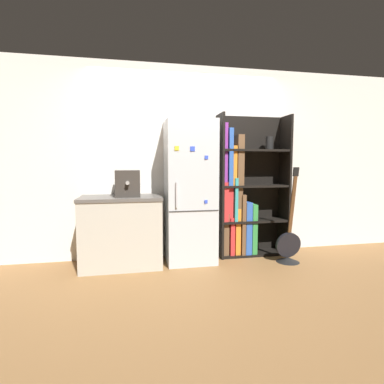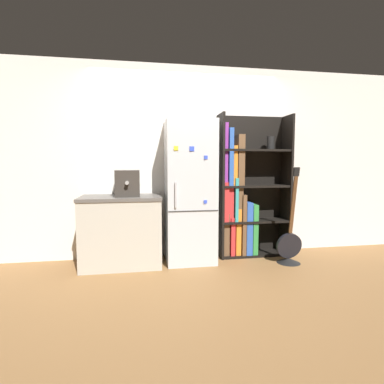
# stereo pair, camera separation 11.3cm
# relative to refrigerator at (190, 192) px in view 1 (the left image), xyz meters

# --- Properties ---
(ground_plane) EXTENTS (16.00, 16.00, 0.00)m
(ground_plane) POSITION_rel_refrigerator_xyz_m (0.00, -0.17, -0.91)
(ground_plane) COLOR olive
(wall_back) EXTENTS (8.00, 0.05, 2.60)m
(wall_back) POSITION_rel_refrigerator_xyz_m (0.00, 0.31, 0.39)
(wall_back) COLOR white
(wall_back) RESTS_ON ground_plane
(refrigerator) EXTENTS (0.62, 0.59, 1.82)m
(refrigerator) POSITION_rel_refrigerator_xyz_m (0.00, 0.00, 0.00)
(refrigerator) COLOR silver
(refrigerator) RESTS_ON ground_plane
(bookshelf) EXTENTS (0.99, 0.35, 1.94)m
(bookshelf) POSITION_rel_refrigerator_xyz_m (0.78, 0.14, -0.08)
(bookshelf) COLOR black
(bookshelf) RESTS_ON ground_plane
(kitchen_counter) EXTENTS (0.99, 0.63, 0.87)m
(kitchen_counter) POSITION_rel_refrigerator_xyz_m (-0.87, -0.02, -0.47)
(kitchen_counter) COLOR #BCB7A8
(kitchen_counter) RESTS_ON ground_plane
(espresso_machine) EXTENTS (0.29, 0.38, 0.32)m
(espresso_machine) POSITION_rel_refrigerator_xyz_m (-0.78, -0.05, 0.12)
(espresso_machine) COLOR #38332D
(espresso_machine) RESTS_ON kitchen_counter
(guitar) EXTENTS (0.33, 0.30, 1.23)m
(guitar) POSITION_rel_refrigerator_xyz_m (1.24, -0.31, -0.74)
(guitar) COLOR black
(guitar) RESTS_ON ground_plane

